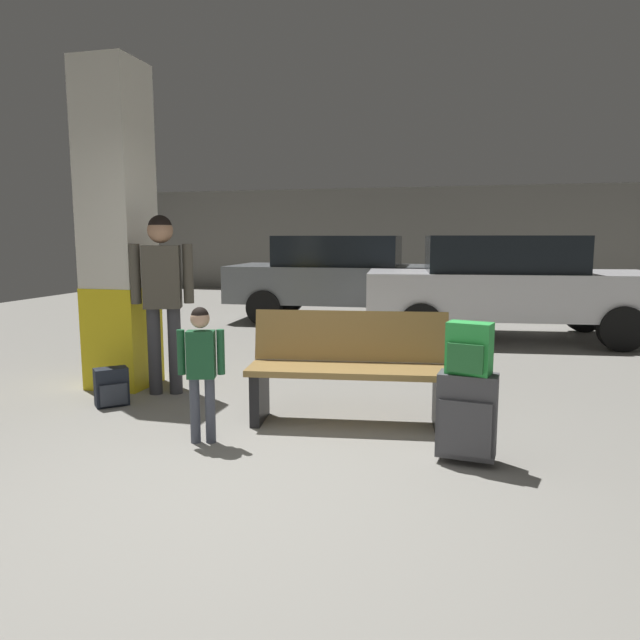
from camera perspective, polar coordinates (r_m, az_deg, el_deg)
name	(u,v)px	position (r m, az deg, el deg)	size (l,w,h in m)	color
ground_plane	(356,361)	(7.34, 3.53, -4.01)	(18.00, 18.00, 0.10)	gray
garage_back_wall	(420,240)	(15.97, 9.71, 7.68)	(18.00, 0.12, 2.80)	slate
structural_pillar	(118,230)	(6.10, -19.14, 8.31)	(0.57, 0.57, 3.14)	yellow
bench	(349,368)	(4.73, 2.82, -4.72)	(1.66, 0.74, 0.89)	#9E7A42
suitcase	(467,416)	(4.02, 14.15, -9.06)	(0.40, 0.27, 0.60)	#4C4C51
backpack_bright	(469,349)	(3.91, 14.36, -2.75)	(0.31, 0.25, 0.34)	green
child	(201,360)	(4.28, -11.55, -3.86)	(0.33, 0.19, 1.00)	#4C5160
adult	(162,285)	(5.67, -15.16, 3.31)	(0.55, 0.31, 1.69)	#38383D
backpack_dark_floor	(112,387)	(5.54, -19.69, -6.21)	(0.32, 0.31, 0.34)	#1E232D
parked_car_far	(345,276)	(10.39, 2.48, 4.33)	(4.18, 1.95, 1.51)	slate
parked_car_near	(507,284)	(8.97, 17.80, 3.35)	(4.27, 2.18, 1.51)	silver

